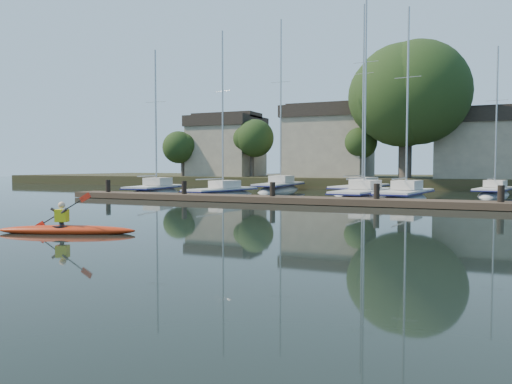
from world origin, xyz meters
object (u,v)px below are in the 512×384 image
at_px(sailboat_6, 361,195).
at_px(dock, 322,201).
at_px(kayak, 66,228).
at_px(sailboat_0, 155,196).
at_px(sailboat_2, 363,202).
at_px(sailboat_1, 221,199).
at_px(sailboat_5, 280,193).
at_px(sailboat_3, 405,203).
at_px(sailboat_7, 494,198).

bearing_deg(sailboat_6, dock, -78.84).
distance_m(kayak, sailboat_6, 27.97).
xyz_separation_m(sailboat_0, sailboat_2, (15.89, 0.15, 0.01)).
xyz_separation_m(sailboat_1, sailboat_6, (8.25, 8.32, -0.01)).
xyz_separation_m(kayak, sailboat_6, (3.78, 27.71, -0.36)).
bearing_deg(sailboat_0, dock, -25.57).
xyz_separation_m(sailboat_0, sailboat_5, (7.00, 8.51, -0.00)).
bearing_deg(sailboat_6, sailboat_3, -51.14).
relative_size(sailboat_1, sailboat_7, 1.07).
xyz_separation_m(dock, sailboat_2, (1.27, 5.11, -0.39)).
relative_size(sailboat_2, sailboat_6, 0.93).
bearing_deg(sailboat_7, sailboat_3, -112.81).
xyz_separation_m(sailboat_2, sailboat_7, (7.95, 7.73, 0.01)).
bearing_deg(sailboat_0, sailboat_6, 21.69).
distance_m(sailboat_5, sailboat_7, 16.84).
bearing_deg(kayak, sailboat_2, 54.36).
relative_size(kayak, dock, 0.13).
relative_size(sailboat_2, sailboat_7, 1.27).
distance_m(kayak, dock, 15.58).
height_order(dock, sailboat_5, sailboat_5).
bearing_deg(sailboat_7, sailboat_6, -167.21).
distance_m(kayak, sailboat_0, 22.56).
height_order(kayak, sailboat_2, sailboat_2).
bearing_deg(sailboat_3, sailboat_1, -168.25).
relative_size(sailboat_1, sailboat_2, 0.85).
distance_m(sailboat_3, sailboat_7, 9.38).
height_order(sailboat_0, sailboat_7, sailboat_0).
distance_m(kayak, sailboat_7, 30.91).
height_order(kayak, dock, kayak).
bearing_deg(kayak, sailboat_6, 61.71).
bearing_deg(sailboat_2, sailboat_6, 108.84).
distance_m(dock, sailboat_6, 12.71).
bearing_deg(sailboat_1, sailboat_5, 94.35).
bearing_deg(sailboat_3, sailboat_5, 152.30).
relative_size(dock, sailboat_5, 2.10).
relative_size(sailboat_0, sailboat_7, 1.03).
xyz_separation_m(kayak, sailboat_0, (-10.45, 19.98, -0.37)).
height_order(sailboat_2, sailboat_7, sailboat_2).
relative_size(sailboat_0, sailboat_1, 0.96).
relative_size(sailboat_2, sailboat_3, 1.14).
height_order(sailboat_0, sailboat_5, sailboat_5).
height_order(sailboat_2, sailboat_6, sailboat_6).
bearing_deg(sailboat_6, sailboat_7, 10.32).
xyz_separation_m(sailboat_0, sailboat_6, (14.23, 7.72, 0.01)).
bearing_deg(sailboat_1, sailboat_7, 36.14).
bearing_deg(dock, sailboat_0, 161.23).
xyz_separation_m(sailboat_0, sailboat_1, (5.98, -0.59, 0.03)).
xyz_separation_m(kayak, sailboat_3, (8.05, 20.15, -0.37)).
relative_size(sailboat_1, sailboat_6, 0.79).
distance_m(sailboat_5, sailboat_6, 7.27).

